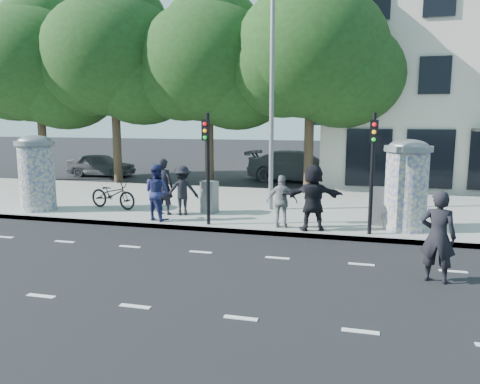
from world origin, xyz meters
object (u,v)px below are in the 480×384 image
(street_lamp, at_px, (272,77))
(cabinet_left, at_px, (209,197))
(ped_d, at_px, (182,190))
(man_road, at_px, (438,237))
(traffic_pole_near, at_px, (207,157))
(ped_c, at_px, (157,192))
(car_right, at_px, (299,166))
(bicycle, at_px, (113,194))
(car_left, at_px, (101,165))
(traffic_pole_far, at_px, (373,161))
(ad_column_right, at_px, (407,183))
(ad_column_left, at_px, (37,171))
(ped_b, at_px, (164,186))
(ped_f, at_px, (313,198))
(cabinet_right, at_px, (381,206))
(ped_e, at_px, (282,202))

(street_lamp, xyz_separation_m, cabinet_left, (-1.94, -1.07, -4.09))
(ped_d, height_order, man_road, man_road)
(ped_d, bearing_deg, traffic_pole_near, 117.81)
(ped_c, distance_m, ped_d, 1.07)
(street_lamp, distance_m, car_right, 9.71)
(bicycle, bearing_deg, car_right, -16.15)
(man_road, xyz_separation_m, car_left, (-16.28, 14.02, -0.31))
(bicycle, distance_m, car_right, 11.44)
(traffic_pole_far, xyz_separation_m, man_road, (1.31, -3.18, -1.25))
(ad_column_right, distance_m, bicycle, 10.01)
(man_road, height_order, cabinet_left, man_road)
(ad_column_left, relative_size, ped_b, 1.38)
(man_road, distance_m, car_left, 21.49)
(traffic_pole_near, height_order, ped_f, traffic_pole_near)
(ad_column_left, relative_size, traffic_pole_far, 0.78)
(traffic_pole_far, height_order, ped_f, traffic_pole_far)
(ad_column_right, height_order, cabinet_right, ad_column_right)
(ped_f, height_order, bicycle, ped_f)
(bicycle, height_order, cabinet_right, cabinet_right)
(ped_d, height_order, ped_e, ped_d)
(ad_column_right, relative_size, ped_d, 1.59)
(man_road, relative_size, car_left, 0.50)
(ped_d, distance_m, car_left, 13.11)
(ad_column_left, bearing_deg, cabinet_left, 9.97)
(man_road, bearing_deg, cabinet_right, -61.68)
(man_road, distance_m, cabinet_left, 8.29)
(car_right, bearing_deg, man_road, -154.82)
(ped_b, distance_m, ped_d, 0.67)
(ped_c, distance_m, bicycle, 2.76)
(ped_f, distance_m, cabinet_right, 2.30)
(traffic_pole_near, distance_m, cabinet_right, 5.49)
(ped_e, height_order, cabinet_right, ped_e)
(car_left, bearing_deg, traffic_pole_near, -140.91)
(ad_column_left, distance_m, man_road, 13.30)
(car_left, bearing_deg, ped_c, -145.76)
(ped_e, distance_m, ped_f, 0.95)
(ad_column_left, xyz_separation_m, ped_f, (9.78, -0.60, -0.42))
(traffic_pole_near, relative_size, man_road, 1.74)
(ped_f, distance_m, car_right, 11.75)
(traffic_pole_near, xyz_separation_m, cabinet_right, (5.13, 1.28, -1.49))
(ad_column_right, bearing_deg, traffic_pole_far, -137.79)
(ad_column_right, xyz_separation_m, man_road, (0.31, -4.09, -0.56))
(ad_column_left, bearing_deg, ped_c, -5.57)
(car_left, bearing_deg, man_road, -134.83)
(ad_column_left, xyz_separation_m, car_right, (7.85, 10.99, -0.72))
(ped_e, bearing_deg, car_left, -44.61)
(ped_e, relative_size, car_left, 0.40)
(ped_e, relative_size, cabinet_right, 1.35)
(traffic_pole_near, xyz_separation_m, ped_b, (-1.95, 1.13, -1.12))
(ped_c, relative_size, car_right, 0.32)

